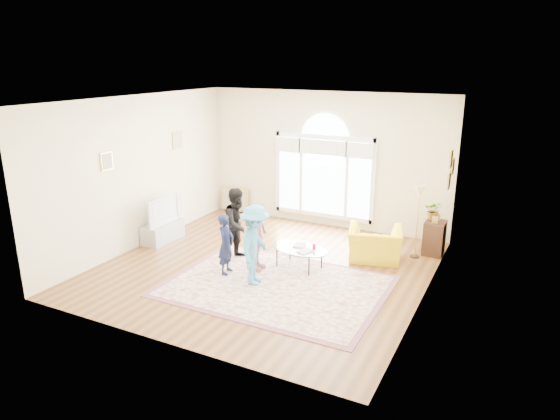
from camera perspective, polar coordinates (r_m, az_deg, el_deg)
The scene contains 17 objects.
ground at distance 9.78m, azimuth -1.72°, elevation -6.60°, with size 6.00×6.00×0.00m, color #543418.
room_shell at distance 11.76m, azimuth 4.87°, elevation 5.42°, with size 6.00×6.00×6.00m.
area_rug at distance 9.01m, azimuth -0.46°, elevation -8.67°, with size 3.60×2.60×0.02m, color beige.
rug_border at distance 9.01m, azimuth -0.46°, elevation -8.69°, with size 3.80×2.80×0.01m, color #874D5F.
tv_console at distance 11.40m, azimuth -13.25°, elevation -2.43°, with size 0.45×1.00×0.42m, color #9B9EA3.
television at distance 11.24m, azimuth -13.39°, elevation 0.03°, with size 0.17×1.06×0.61m.
coffee_table at distance 9.62m, azimuth 2.22°, elevation -4.43°, with size 1.31×0.97×0.54m.
armchair at distance 10.19m, azimuth 10.78°, elevation -3.86°, with size 1.04×0.91×0.67m, color yellow.
side_cabinet at distance 10.81m, azimuth 17.22°, elevation -3.04°, with size 0.40×0.50×0.70m, color black.
floor_lamp at distance 10.26m, azimuth 15.66°, elevation 1.49°, with size 0.29×0.29×1.51m.
plant_pedestal at distance 10.93m, azimuth 16.91°, elevation -2.80°, with size 0.20×0.20×0.70m, color white.
potted_plant at distance 10.77m, azimuth 17.16°, elevation -0.04°, with size 0.36×0.31×0.40m, color #33722D.
leaning_picture at distance 13.30m, azimuth -5.12°, elevation -0.19°, with size 0.80×0.05×0.62m, color tan.
child_navy at distance 9.35m, azimuth -6.19°, elevation -3.90°, with size 0.42×0.28×1.15m, color #141A36.
child_black at distance 9.96m, azimuth -4.84°, elevation -1.59°, with size 0.71×0.55×1.46m, color black.
child_pink at distance 9.43m, azimuth -2.82°, elevation -3.20°, with size 0.75×0.31×1.28m, color #D79A9D.
child_blue at distance 8.83m, azimuth -2.86°, elevation -4.02°, with size 0.94×0.54×1.46m, color #4591C2.
Camera 1 is at (4.30, -7.87, 3.91)m, focal length 32.00 mm.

